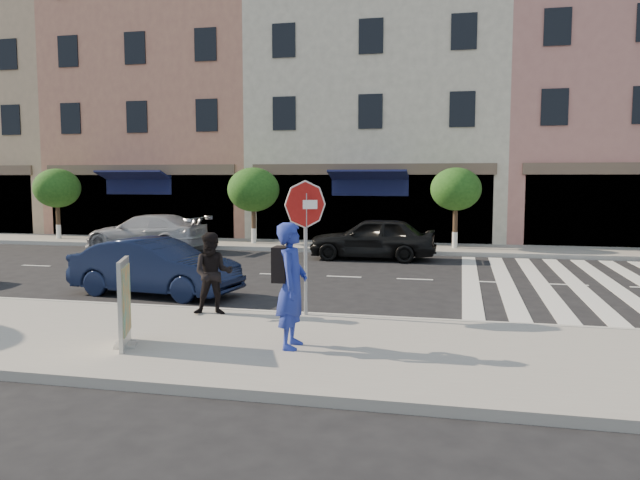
# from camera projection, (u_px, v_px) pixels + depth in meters

# --- Properties ---
(ground) EXTENTS (120.00, 120.00, 0.00)m
(ground) POSITION_uv_depth(u_px,v_px,m) (311.00, 305.00, 13.81)
(ground) COLOR black
(ground) RESTS_ON ground
(sidewalk_near) EXTENTS (60.00, 4.50, 0.15)m
(sidewalk_near) POSITION_uv_depth(u_px,v_px,m) (257.00, 346.00, 10.16)
(sidewalk_near) COLOR gray
(sidewalk_near) RESTS_ON ground
(sidewalk_far) EXTENTS (60.00, 3.00, 0.15)m
(sidewalk_far) POSITION_uv_depth(u_px,v_px,m) (377.00, 247.00, 24.47)
(sidewalk_far) COLOR gray
(sidewalk_far) RESTS_ON ground
(building_west_mid) EXTENTS (10.00, 9.00, 14.00)m
(building_west_mid) POSITION_uv_depth(u_px,v_px,m) (181.00, 96.00, 32.02)
(building_west_mid) COLOR tan
(building_west_mid) RESTS_ON ground
(building_centre) EXTENTS (11.00, 9.00, 11.00)m
(building_centre) POSITION_uv_depth(u_px,v_px,m) (384.00, 121.00, 29.86)
(building_centre) COLOR beige
(building_centre) RESTS_ON ground
(street_tree_wa) EXTENTS (2.00, 2.00, 3.05)m
(street_tree_wa) POSITION_uv_depth(u_px,v_px,m) (57.00, 188.00, 27.13)
(street_tree_wa) COLOR #473323
(street_tree_wa) RESTS_ON sidewalk_far
(street_tree_wb) EXTENTS (2.10, 2.10, 3.06)m
(street_tree_wb) POSITION_uv_depth(u_px,v_px,m) (253.00, 190.00, 25.16)
(street_tree_wb) COLOR #473323
(street_tree_wb) RESTS_ON sidewalk_far
(street_tree_c) EXTENTS (1.90, 1.90, 3.04)m
(street_tree_c) POSITION_uv_depth(u_px,v_px,m) (456.00, 190.00, 23.39)
(street_tree_c) COLOR #473323
(street_tree_c) RESTS_ON sidewalk_far
(stop_sign) EXTENTS (0.85, 0.40, 2.61)m
(stop_sign) POSITION_uv_depth(u_px,v_px,m) (305.00, 218.00, 11.92)
(stop_sign) COLOR gray
(stop_sign) RESTS_ON sidewalk_near
(photographer) EXTENTS (0.50, 0.74, 1.97)m
(photographer) POSITION_uv_depth(u_px,v_px,m) (292.00, 285.00, 9.71)
(photographer) COLOR navy
(photographer) RESTS_ON sidewalk_near
(walker) EXTENTS (0.92, 0.81, 1.60)m
(walker) POSITION_uv_depth(u_px,v_px,m) (213.00, 274.00, 12.09)
(walker) COLOR black
(walker) RESTS_ON sidewalk_near
(poster_board) EXTENTS (0.42, 0.87, 1.39)m
(poster_board) POSITION_uv_depth(u_px,v_px,m) (125.00, 304.00, 9.79)
(poster_board) COLOR beige
(poster_board) RESTS_ON sidewalk_near
(car_near_mid) EXTENTS (4.27, 1.97, 1.36)m
(car_near_mid) POSITION_uv_depth(u_px,v_px,m) (155.00, 267.00, 14.89)
(car_near_mid) COLOR black
(car_near_mid) RESTS_ON ground
(car_far_left) EXTENTS (4.97, 2.33, 1.40)m
(car_far_left) POSITION_uv_depth(u_px,v_px,m) (146.00, 233.00, 23.95)
(car_far_left) COLOR #A5A5AB
(car_far_left) RESTS_ON ground
(car_far_mid) EXTENTS (4.33, 1.77, 1.47)m
(car_far_mid) POSITION_uv_depth(u_px,v_px,m) (372.00, 238.00, 21.37)
(car_far_mid) COLOR black
(car_far_mid) RESTS_ON ground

